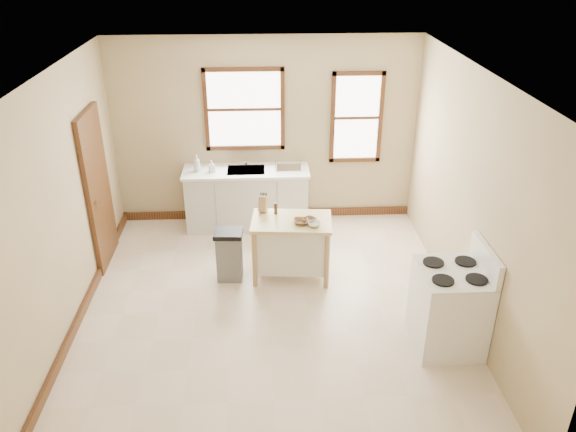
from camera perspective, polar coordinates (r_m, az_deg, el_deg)
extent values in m
plane|color=beige|center=(6.83, -1.80, -9.50)|extent=(5.00, 5.00, 0.00)
plane|color=white|center=(5.64, -2.21, 14.04)|extent=(5.00, 5.00, 0.00)
cube|color=tan|center=(8.43, -2.31, 8.54)|extent=(4.50, 0.04, 2.80)
cube|color=tan|center=(6.49, -22.28, 0.61)|extent=(0.04, 5.00, 2.80)
cube|color=tan|center=(6.53, 18.18, 1.50)|extent=(0.04, 5.00, 2.80)
cube|color=#3E1910|center=(7.74, -18.74, 2.57)|extent=(0.06, 0.90, 2.10)
cube|color=#3E1910|center=(8.91, -2.15, 0.28)|extent=(4.50, 0.04, 0.12)
cube|color=#3E1910|center=(7.13, -20.18, -9.07)|extent=(0.04, 5.00, 0.12)
cylinder|color=silver|center=(8.44, -4.30, 5.85)|extent=(0.03, 0.03, 0.22)
imported|color=#B2B2B2|center=(8.30, -9.24, 5.30)|extent=(0.12, 0.12, 0.25)
imported|color=#B2B2B2|center=(8.26, -7.75, 5.02)|extent=(0.10, 0.10, 0.17)
cylinder|color=#422511|center=(7.17, -1.25, 0.78)|extent=(0.05, 0.05, 0.15)
imported|color=brown|center=(6.96, 1.28, -0.58)|extent=(0.23, 0.23, 0.05)
imported|color=brown|center=(7.01, 2.21, -0.40)|extent=(0.23, 0.23, 0.04)
imported|color=silver|center=(6.90, 2.68, -0.85)|extent=(0.16, 0.16, 0.05)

